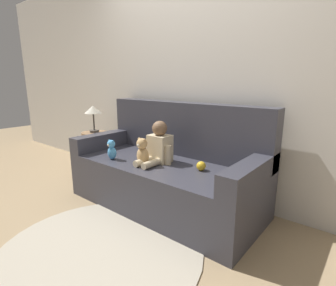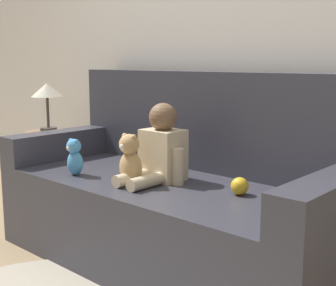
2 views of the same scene
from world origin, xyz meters
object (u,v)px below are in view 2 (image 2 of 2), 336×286
(toy_ball, at_px, (240,186))
(person_baby, at_px, (160,151))
(side_table, at_px, (48,114))
(plush_toy_side, at_px, (75,157))
(couch, at_px, (178,199))
(teddy_bear_brown, at_px, (130,159))

(toy_ball, bearing_deg, person_baby, -173.39)
(side_table, bearing_deg, plush_toy_side, -25.36)
(couch, bearing_deg, person_baby, -103.26)
(person_baby, height_order, side_table, side_table)
(couch, bearing_deg, toy_ball, -7.50)
(person_baby, bearing_deg, side_table, 171.98)
(couch, bearing_deg, side_table, 176.88)
(person_baby, xyz_separation_m, plush_toy_side, (-0.42, -0.22, -0.06))
(toy_ball, relative_size, side_table, 0.09)
(person_baby, relative_size, plush_toy_side, 2.00)
(couch, height_order, toy_ball, couch)
(couch, relative_size, side_table, 2.10)
(plush_toy_side, bearing_deg, couch, 36.84)
(person_baby, relative_size, toy_ball, 4.84)
(plush_toy_side, relative_size, side_table, 0.22)
(couch, distance_m, person_baby, 0.30)
(couch, height_order, plush_toy_side, couch)
(plush_toy_side, height_order, side_table, side_table)
(plush_toy_side, height_order, toy_ball, plush_toy_side)
(person_baby, bearing_deg, teddy_bear_brown, -110.83)
(teddy_bear_brown, xyz_separation_m, toy_ball, (0.51, 0.21, -0.09))
(teddy_bear_brown, height_order, toy_ball, teddy_bear_brown)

